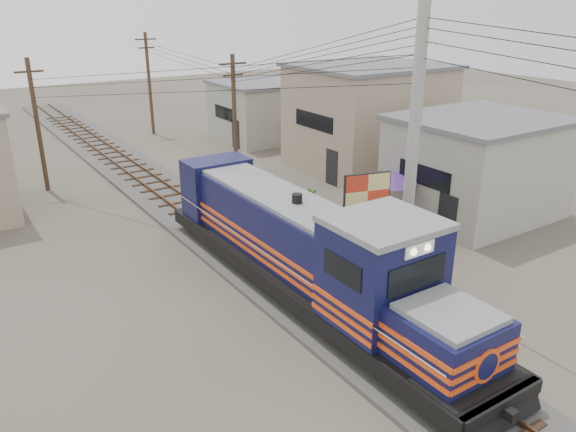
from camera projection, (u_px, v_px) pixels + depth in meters
ground at (316, 304)px, 19.11m from camera, size 120.00×120.00×0.00m
ballast at (194, 214)px, 26.88m from camera, size 3.60×70.00×0.16m
track at (193, 211)px, 26.81m from camera, size 1.15×70.00×0.12m
locomotive at (307, 252)px, 18.96m from camera, size 2.95×16.06×3.98m
utility_pole_main at (413, 150)px, 18.71m from camera, size 0.40×0.40×10.00m
wooden_pole_mid at (234, 116)px, 31.00m from camera, size 1.60×0.24×7.00m
wooden_pole_far at (149, 82)px, 41.98m from camera, size 1.60×0.24×7.50m
wooden_pole_left at (37, 123)px, 29.25m from camera, size 1.60×0.24×7.00m
power_lines at (195, 55)px, 22.93m from camera, size 9.65×19.00×3.30m
shophouse_front at (477, 166)px, 26.49m from camera, size 7.35×6.30×4.70m
shophouse_mid at (368, 117)px, 33.75m from camera, size 8.40×7.35×6.20m
shophouse_back at (262, 110)px, 41.13m from camera, size 6.30×6.30×4.20m
billboard at (367, 193)px, 22.92m from camera, size 2.01×0.65×3.16m
market_umbrella at (392, 177)px, 24.96m from camera, size 2.91×2.91×2.65m
vendor at (361, 206)px, 25.66m from camera, size 0.76×0.70×1.75m
plant_nursery at (353, 225)px, 24.49m from camera, size 3.04×2.08×1.14m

